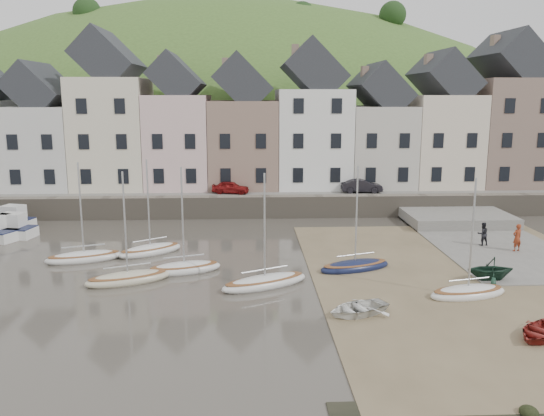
{
  "coord_description": "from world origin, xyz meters",
  "views": [
    {
      "loc": [
        -1.53,
        -28.92,
        10.04
      ],
      "look_at": [
        0.0,
        6.0,
        3.0
      ],
      "focal_mm": 37.2,
      "sensor_mm": 36.0,
      "label": 1
    }
  ],
  "objects_px": {
    "rowboat_green": "(490,269)",
    "rowboat_red": "(541,331)",
    "car_right": "(362,186)",
    "car_left": "(231,187)",
    "person_red": "(517,238)",
    "rowboat_white": "(358,308)",
    "person_dark": "(483,234)",
    "sailboat_0": "(84,257)"
  },
  "relations": [
    {
      "from": "rowboat_green",
      "to": "rowboat_red",
      "type": "height_order",
      "value": "rowboat_green"
    },
    {
      "from": "car_right",
      "to": "car_left",
      "type": "bearing_deg",
      "value": 91.21
    },
    {
      "from": "rowboat_red",
      "to": "person_red",
      "type": "distance_m",
      "value": 13.92
    },
    {
      "from": "car_left",
      "to": "person_red",
      "type": "bearing_deg",
      "value": -116.48
    },
    {
      "from": "rowboat_white",
      "to": "car_left",
      "type": "bearing_deg",
      "value": 170.22
    },
    {
      "from": "person_dark",
      "to": "rowboat_green",
      "type": "bearing_deg",
      "value": 63.33
    },
    {
      "from": "person_red",
      "to": "rowboat_green",
      "type": "bearing_deg",
      "value": 35.0
    },
    {
      "from": "rowboat_green",
      "to": "rowboat_red",
      "type": "distance_m",
      "value": 7.46
    },
    {
      "from": "rowboat_green",
      "to": "person_red",
      "type": "height_order",
      "value": "person_red"
    },
    {
      "from": "person_red",
      "to": "person_dark",
      "type": "relative_size",
      "value": 1.14
    },
    {
      "from": "sailboat_0",
      "to": "person_red",
      "type": "bearing_deg",
      "value": 1.31
    },
    {
      "from": "person_dark",
      "to": "car_left",
      "type": "distance_m",
      "value": 21.28
    },
    {
      "from": "rowboat_green",
      "to": "person_red",
      "type": "bearing_deg",
      "value": 142.49
    },
    {
      "from": "rowboat_white",
      "to": "sailboat_0",
      "type": "bearing_deg",
      "value": -146.86
    },
    {
      "from": "person_dark",
      "to": "rowboat_white",
      "type": "bearing_deg",
      "value": 40.16
    },
    {
      "from": "sailboat_0",
      "to": "rowboat_green",
      "type": "xyz_separation_m",
      "value": [
        23.3,
        -4.91,
        0.46
      ]
    },
    {
      "from": "rowboat_white",
      "to": "car_right",
      "type": "bearing_deg",
      "value": 143.36
    },
    {
      "from": "rowboat_red",
      "to": "car_left",
      "type": "relative_size",
      "value": 0.91
    },
    {
      "from": "rowboat_white",
      "to": "car_left",
      "type": "distance_m",
      "value": 24.96
    },
    {
      "from": "rowboat_white",
      "to": "rowboat_red",
      "type": "height_order",
      "value": "rowboat_white"
    },
    {
      "from": "rowboat_white",
      "to": "person_dark",
      "type": "bearing_deg",
      "value": 112.29
    },
    {
      "from": "rowboat_green",
      "to": "car_right",
      "type": "relative_size",
      "value": 0.7
    },
    {
      "from": "rowboat_green",
      "to": "person_red",
      "type": "distance_m",
      "value": 6.91
    },
    {
      "from": "sailboat_0",
      "to": "car_left",
      "type": "xyz_separation_m",
      "value": [
        8.61,
        14.61,
        1.88
      ]
    },
    {
      "from": "rowboat_red",
      "to": "car_right",
      "type": "distance_m",
      "value": 27.06
    },
    {
      "from": "rowboat_green",
      "to": "car_left",
      "type": "relative_size",
      "value": 0.79
    },
    {
      "from": "rowboat_white",
      "to": "rowboat_red",
      "type": "bearing_deg",
      "value": 43.2
    },
    {
      "from": "rowboat_green",
      "to": "car_left",
      "type": "xyz_separation_m",
      "value": [
        -14.69,
        19.52,
        1.42
      ]
    },
    {
      "from": "rowboat_white",
      "to": "car_right",
      "type": "relative_size",
      "value": 0.84
    },
    {
      "from": "sailboat_0",
      "to": "rowboat_white",
      "type": "height_order",
      "value": "sailboat_0"
    },
    {
      "from": "person_red",
      "to": "car_right",
      "type": "height_order",
      "value": "car_right"
    },
    {
      "from": "person_red",
      "to": "car_right",
      "type": "bearing_deg",
      "value": -80.64
    },
    {
      "from": "sailboat_0",
      "to": "rowboat_white",
      "type": "xyz_separation_m",
      "value": [
        15.12,
        -9.42,
        0.11
      ]
    },
    {
      "from": "person_dark",
      "to": "car_right",
      "type": "height_order",
      "value": "car_right"
    },
    {
      "from": "person_red",
      "to": "sailboat_0",
      "type": "bearing_deg",
      "value": -16.99
    },
    {
      "from": "sailboat_0",
      "to": "rowboat_white",
      "type": "distance_m",
      "value": 17.82
    },
    {
      "from": "rowboat_red",
      "to": "car_right",
      "type": "height_order",
      "value": "car_right"
    },
    {
      "from": "rowboat_green",
      "to": "person_red",
      "type": "relative_size",
      "value": 1.41
    },
    {
      "from": "rowboat_green",
      "to": "rowboat_red",
      "type": "relative_size",
      "value": 0.86
    },
    {
      "from": "sailboat_0",
      "to": "person_dark",
      "type": "distance_m",
      "value": 25.9
    },
    {
      "from": "rowboat_red",
      "to": "car_right",
      "type": "relative_size",
      "value": 0.81
    },
    {
      "from": "person_red",
      "to": "person_dark",
      "type": "distance_m",
      "value": 2.22
    }
  ]
}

